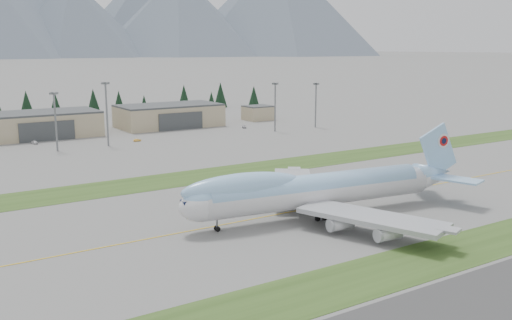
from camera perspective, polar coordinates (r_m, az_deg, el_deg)
ground at (r=129.40m, az=0.39°, el=-5.80°), size 7000.00×7000.00×0.00m
grass_strip_near at (r=101.51m, az=12.37°, el=-10.97°), size 400.00×14.00×0.08m
grass_strip_far at (r=167.65m, az=-8.02°, el=-1.94°), size 400.00×18.00×0.08m
taxiway_line_main at (r=129.40m, az=0.39°, el=-5.80°), size 400.00×0.40×0.02m
boeing_747_freighter at (r=129.24m, az=6.16°, el=-2.92°), size 74.49×63.56×19.55m
hangar_center at (r=261.03m, az=-20.80°, el=3.35°), size 48.00×26.60×10.80m
hangar_right at (r=279.33m, az=-8.68°, el=4.42°), size 48.00×26.60×10.80m
control_shed at (r=301.52m, az=0.21°, el=4.74°), size 14.00×12.00×7.60m
floodlight_masts at (r=225.56m, az=-14.34°, el=5.26°), size 204.80×8.00×24.70m
service_vehicle_a at (r=243.07m, az=-21.24°, el=1.50°), size 2.28×4.22×1.36m
service_vehicle_b at (r=237.98m, az=-11.78°, el=1.83°), size 3.47×1.89×1.09m
service_vehicle_c at (r=271.37m, az=-1.19°, el=3.21°), size 2.77×4.13×1.11m
conifer_belt at (r=322.71m, az=-21.60°, el=5.02°), size 269.76×16.29×16.91m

